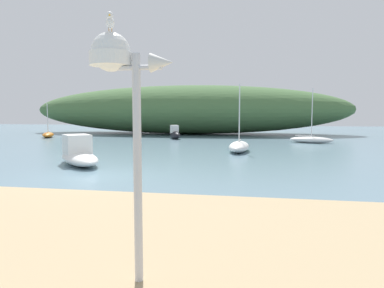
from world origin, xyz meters
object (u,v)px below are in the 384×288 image
object	(u,v)px
motorboat_outer_mooring	(79,154)
motorboat_off_point	(175,134)
sailboat_by_sandbar	(48,135)
mast_structure	(119,73)
sailboat_west_reach	(311,140)
seagull_on_radar	(110,21)
sailboat_east_reach	(239,146)

from	to	relation	value
motorboat_outer_mooring	motorboat_off_point	bearing A→B (deg)	87.20
motorboat_outer_mooring	sailboat_by_sandbar	bearing A→B (deg)	126.35
mast_structure	sailboat_west_reach	distance (m)	28.30
seagull_on_radar	sailboat_west_reach	xyz separation A→B (m)	(6.97, 27.32, -3.60)
seagull_on_radar	sailboat_by_sandbar	xyz separation A→B (m)	(-20.01, 29.63, -3.62)
mast_structure	sailboat_west_reach	size ratio (longest dim) A/B	0.75
seagull_on_radar	motorboat_off_point	world-z (taller)	seagull_on_radar
motorboat_outer_mooring	sailboat_east_reach	bearing A→B (deg)	43.46
mast_structure	sailboat_by_sandbar	world-z (taller)	mast_structure
mast_structure	sailboat_east_reach	size ratio (longest dim) A/B	0.77
mast_structure	seagull_on_radar	world-z (taller)	seagull_on_radar
sailboat_east_reach	sailboat_west_reach	bearing A→B (deg)	53.44
seagull_on_radar	motorboat_outer_mooring	world-z (taller)	seagull_on_radar
motorboat_outer_mooring	sailboat_by_sandbar	world-z (taller)	sailboat_by_sandbar
motorboat_outer_mooring	sailboat_west_reach	world-z (taller)	sailboat_west_reach
seagull_on_radar	sailboat_east_reach	world-z (taller)	sailboat_east_reach
motorboat_outer_mooring	sailboat_east_reach	world-z (taller)	sailboat_east_reach
mast_structure	sailboat_by_sandbar	size ratio (longest dim) A/B	0.97
seagull_on_radar	sailboat_by_sandbar	world-z (taller)	seagull_on_radar
seagull_on_radar	motorboat_off_point	distance (m)	30.76
sailboat_east_reach	mast_structure	bearing A→B (deg)	-92.62
seagull_on_radar	sailboat_west_reach	bearing A→B (deg)	75.68
motorboat_off_point	sailboat_by_sandbar	size ratio (longest dim) A/B	0.73
mast_structure	seagull_on_radar	xyz separation A→B (m)	(-0.11, -0.02, 0.70)
mast_structure	seagull_on_radar	distance (m)	0.71
motorboat_outer_mooring	sailboat_west_reach	size ratio (longest dim) A/B	0.89
mast_structure	sailboat_west_reach	bearing A→B (deg)	75.89
motorboat_off_point	sailboat_by_sandbar	distance (m)	14.02
mast_structure	motorboat_outer_mooring	size ratio (longest dim) A/B	0.83
motorboat_off_point	sailboat_by_sandbar	world-z (taller)	sailboat_by_sandbar
sailboat_by_sandbar	mast_structure	bearing A→B (deg)	-55.81
sailboat_east_reach	seagull_on_radar	bearing A→B (deg)	-92.94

